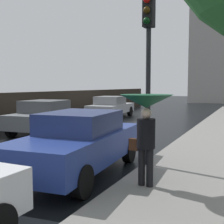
{
  "coord_description": "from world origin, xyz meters",
  "views": [
    {
      "loc": [
        6.51,
        -0.88,
        2.16
      ],
      "look_at": [
        2.46,
        8.0,
        1.31
      ],
      "focal_mm": 49.27,
      "sensor_mm": 36.0,
      "label": 1
    }
  ],
  "objects_px": {
    "car_grey_behind_camera": "(45,116)",
    "pedestrian_with_umbrella_far": "(146,113)",
    "car_silver_far_ahead": "(111,107)",
    "car_blue_far_lane": "(80,142)",
    "traffic_light": "(148,49)"
  },
  "relations": [
    {
      "from": "car_silver_far_ahead",
      "to": "pedestrian_with_umbrella_far",
      "type": "xyz_separation_m",
      "value": [
        6.65,
        -12.78,
        0.88
      ]
    },
    {
      "from": "pedestrian_with_umbrella_far",
      "to": "traffic_light",
      "type": "height_order",
      "value": "traffic_light"
    },
    {
      "from": "car_silver_far_ahead",
      "to": "car_blue_far_lane",
      "type": "distance_m",
      "value": 13.07
    },
    {
      "from": "car_silver_far_ahead",
      "to": "car_blue_far_lane",
      "type": "xyz_separation_m",
      "value": [
        4.76,
        -12.17,
        0.05
      ]
    },
    {
      "from": "car_grey_behind_camera",
      "to": "car_blue_far_lane",
      "type": "bearing_deg",
      "value": 129.79
    },
    {
      "from": "car_grey_behind_camera",
      "to": "pedestrian_with_umbrella_far",
      "type": "xyz_separation_m",
      "value": [
        6.46,
        -5.36,
        0.84
      ]
    },
    {
      "from": "car_grey_behind_camera",
      "to": "car_blue_far_lane",
      "type": "height_order",
      "value": "car_blue_far_lane"
    },
    {
      "from": "pedestrian_with_umbrella_far",
      "to": "traffic_light",
      "type": "distance_m",
      "value": 2.18
    },
    {
      "from": "car_grey_behind_camera",
      "to": "traffic_light",
      "type": "relative_size",
      "value": 0.94
    },
    {
      "from": "car_grey_behind_camera",
      "to": "pedestrian_with_umbrella_far",
      "type": "height_order",
      "value": "pedestrian_with_umbrella_far"
    },
    {
      "from": "car_silver_far_ahead",
      "to": "traffic_light",
      "type": "bearing_deg",
      "value": 115.31
    },
    {
      "from": "car_grey_behind_camera",
      "to": "car_blue_far_lane",
      "type": "xyz_separation_m",
      "value": [
        4.58,
        -4.75,
        0.01
      ]
    },
    {
      "from": "car_blue_far_lane",
      "to": "traffic_light",
      "type": "xyz_separation_m",
      "value": [
        1.41,
        0.96,
        2.27
      ]
    },
    {
      "from": "car_blue_far_lane",
      "to": "pedestrian_with_umbrella_far",
      "type": "height_order",
      "value": "pedestrian_with_umbrella_far"
    },
    {
      "from": "traffic_light",
      "to": "pedestrian_with_umbrella_far",
      "type": "bearing_deg",
      "value": -73.17
    }
  ]
}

